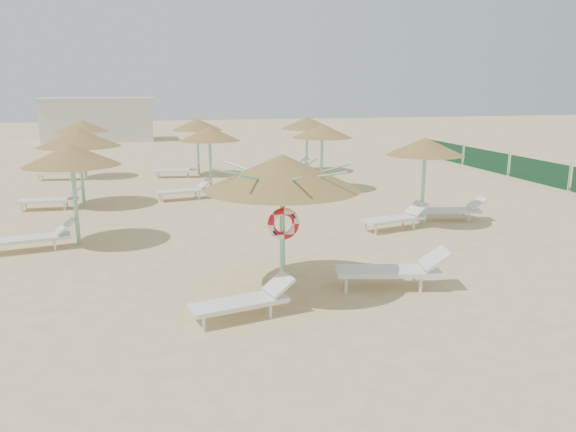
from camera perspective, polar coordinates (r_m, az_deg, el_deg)
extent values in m
plane|color=#D7C183|center=(11.82, -1.67, -7.30)|extent=(120.00, 120.00, 0.00)
cylinder|color=#7CD8B2|center=(11.40, -0.58, -1.88)|extent=(0.11, 0.11, 2.35)
cone|color=olive|center=(11.13, -0.60, 4.50)|extent=(3.13, 3.13, 0.70)
cylinder|color=#7CD8B2|center=(11.18, -0.59, 3.20)|extent=(0.20, 0.20, 0.12)
cylinder|color=#7CD8B2|center=(11.33, 2.96, 4.38)|extent=(1.41, 0.04, 0.36)
cylinder|color=#7CD8B2|center=(11.75, 1.26, 4.72)|extent=(1.03, 1.03, 0.36)
cylinder|color=#7CD8B2|center=(11.84, -1.40, 4.77)|extent=(0.04, 1.41, 0.36)
cylinder|color=#7CD8B2|center=(11.53, -3.65, 4.53)|extent=(1.03, 1.03, 0.36)
cylinder|color=#7CD8B2|center=(11.00, -4.26, 4.11)|extent=(1.41, 0.04, 0.36)
cylinder|color=#7CD8B2|center=(10.54, -2.66, 3.74)|extent=(1.03, 1.03, 0.36)
cylinder|color=#7CD8B2|center=(10.45, 0.31, 3.67)|extent=(0.04, 1.41, 0.36)
cylinder|color=#7CD8B2|center=(10.78, 2.67, 3.95)|extent=(1.03, 1.03, 0.36)
torus|color=red|center=(11.24, -0.47, -0.80)|extent=(0.66, 0.15, 0.66)
cylinder|color=white|center=(9.91, -8.54, -10.79)|extent=(0.06, 0.06, 0.26)
cylinder|color=white|center=(10.32, -9.36, -9.82)|extent=(0.06, 0.06, 0.26)
cylinder|color=white|center=(10.32, -1.78, -9.64)|extent=(0.06, 0.06, 0.26)
cylinder|color=white|center=(10.72, -2.84, -8.77)|extent=(0.06, 0.06, 0.26)
cube|color=white|center=(10.27, -4.98, -8.78)|extent=(1.86, 0.95, 0.07)
cube|color=white|center=(10.49, -0.93, -6.95)|extent=(0.56, 0.65, 0.34)
cylinder|color=white|center=(11.56, 5.94, -7.01)|extent=(0.07, 0.07, 0.32)
cylinder|color=white|center=(12.09, 5.63, -6.10)|extent=(0.07, 0.07, 0.32)
cylinder|color=white|center=(11.83, 13.33, -6.83)|extent=(0.07, 0.07, 0.32)
cylinder|color=white|center=(12.35, 12.70, -5.95)|extent=(0.07, 0.07, 0.32)
cube|color=white|center=(11.89, 10.14, -5.54)|extent=(2.24, 1.16, 0.09)
cube|color=white|center=(12.03, 14.69, -4.20)|extent=(0.69, 0.78, 0.41)
cylinder|color=#7CD8B2|center=(15.78, -20.79, 1.38)|extent=(0.11, 0.11, 2.30)
cone|color=olive|center=(15.59, -21.15, 5.82)|extent=(2.47, 2.47, 0.55)
cylinder|color=#7CD8B2|center=(15.62, -21.08, 4.97)|extent=(0.20, 0.20, 0.12)
cylinder|color=white|center=(15.55, -22.59, -2.77)|extent=(0.06, 0.06, 0.28)
cylinder|color=white|center=(16.04, -22.67, -2.31)|extent=(0.06, 0.06, 0.28)
cube|color=white|center=(15.75, -24.68, -2.09)|extent=(1.98, 0.96, 0.08)
cube|color=white|center=(15.70, -21.67, -0.95)|extent=(0.59, 0.68, 0.36)
cylinder|color=#7CD8B2|center=(20.87, -20.22, 4.10)|extent=(0.11, 0.11, 2.30)
cone|color=olive|center=(20.73, -20.49, 7.49)|extent=(2.79, 2.79, 0.63)
cylinder|color=#7CD8B2|center=(20.76, -20.44, 6.82)|extent=(0.20, 0.20, 0.12)
cylinder|color=white|center=(20.75, -25.42, 0.74)|extent=(0.06, 0.06, 0.28)
cylinder|color=white|center=(21.22, -25.10, 1.03)|extent=(0.06, 0.06, 0.28)
cylinder|color=white|center=(20.46, -21.76, 0.92)|extent=(0.06, 0.06, 0.28)
cylinder|color=white|center=(20.94, -21.52, 1.20)|extent=(0.06, 0.06, 0.28)
cube|color=white|center=(20.77, -23.17, 1.48)|extent=(1.93, 0.70, 0.08)
cube|color=white|center=(20.57, -20.91, 2.25)|extent=(0.51, 0.62, 0.36)
cylinder|color=#7CD8B2|center=(27.36, -20.01, 6.06)|extent=(0.11, 0.11, 2.30)
cone|color=olive|center=(27.25, -20.21, 8.62)|extent=(2.34, 2.34, 0.53)
cylinder|color=#7CD8B2|center=(27.27, -20.17, 8.15)|extent=(0.20, 0.20, 0.12)
cylinder|color=white|center=(27.21, -23.98, 3.54)|extent=(0.06, 0.06, 0.28)
cylinder|color=white|center=(27.69, -23.70, 3.71)|extent=(0.06, 0.06, 0.28)
cylinder|color=white|center=(26.86, -21.22, 3.67)|extent=(0.06, 0.06, 0.28)
cylinder|color=white|center=(27.34, -20.98, 3.84)|extent=(0.06, 0.06, 0.28)
cube|color=white|center=(27.21, -22.26, 4.08)|extent=(1.96, 0.83, 0.08)
cube|color=white|center=(26.97, -20.55, 4.66)|extent=(0.55, 0.65, 0.36)
cylinder|color=#7CD8B2|center=(21.50, -7.88, 5.02)|extent=(0.11, 0.11, 2.30)
cone|color=olive|center=(21.37, -7.98, 8.28)|extent=(2.30, 2.30, 0.52)
cylinder|color=#7CD8B2|center=(21.39, -7.96, 7.67)|extent=(0.20, 0.20, 0.12)
cylinder|color=white|center=(20.79, -12.62, 1.73)|extent=(0.06, 0.06, 0.28)
cylinder|color=white|center=(21.27, -12.89, 1.97)|extent=(0.06, 0.06, 0.28)
cylinder|color=white|center=(21.08, -9.02, 2.03)|extent=(0.06, 0.06, 0.28)
cylinder|color=white|center=(21.55, -9.36, 2.26)|extent=(0.06, 0.06, 0.28)
cube|color=white|center=(21.15, -10.65, 2.51)|extent=(1.98, 0.93, 0.08)
cube|color=white|center=(21.31, -8.45, 3.33)|extent=(0.58, 0.67, 0.36)
cylinder|color=#7CD8B2|center=(26.79, -9.12, 6.55)|extent=(0.11, 0.11, 2.30)
cone|color=olive|center=(26.68, -9.21, 9.17)|extent=(2.36, 2.36, 0.53)
cylinder|color=#7CD8B2|center=(26.70, -9.20, 8.68)|extent=(0.20, 0.20, 0.12)
cylinder|color=white|center=(26.30, -13.13, 4.03)|extent=(0.06, 0.06, 0.28)
cylinder|color=white|center=(26.80, -13.00, 4.20)|extent=(0.06, 0.06, 0.28)
cylinder|color=white|center=(26.16, -10.19, 4.12)|extent=(0.06, 0.06, 0.28)
cylinder|color=white|center=(26.66, -10.11, 4.29)|extent=(0.06, 0.06, 0.28)
cube|color=white|center=(26.43, -11.36, 4.56)|extent=(1.97, 0.88, 0.08)
cube|color=white|center=(26.33, -9.54, 5.13)|extent=(0.57, 0.66, 0.36)
cylinder|color=#7CD8B2|center=(17.34, 13.56, 2.86)|extent=(0.11, 0.11, 2.30)
cone|color=olive|center=(17.17, 13.78, 6.89)|extent=(2.29, 2.29, 0.52)
cylinder|color=#7CD8B2|center=(17.20, 13.74, 6.14)|extent=(0.20, 0.20, 0.12)
cylinder|color=white|center=(16.06, 8.92, -1.42)|extent=(0.06, 0.06, 0.28)
cylinder|color=white|center=(16.45, 7.90, -1.04)|extent=(0.06, 0.06, 0.28)
cylinder|color=white|center=(16.87, 12.64, -0.88)|extent=(0.06, 0.06, 0.28)
cylinder|color=white|center=(17.24, 11.59, -0.53)|extent=(0.06, 0.06, 0.28)
cube|color=white|center=(16.68, 10.67, -0.31)|extent=(1.99, 1.04, 0.08)
cube|color=white|center=(17.15, 12.96, 0.77)|extent=(0.61, 0.70, 0.36)
cylinder|color=white|center=(17.87, 13.79, -0.17)|extent=(0.06, 0.06, 0.28)
cylinder|color=white|center=(18.34, 13.41, 0.19)|extent=(0.06, 0.06, 0.28)
cylinder|color=white|center=(18.25, 17.90, -0.15)|extent=(0.06, 0.06, 0.28)
cylinder|color=white|center=(18.71, 17.42, 0.20)|extent=(0.06, 0.06, 0.28)
cube|color=white|center=(18.28, 16.06, 0.57)|extent=(1.99, 1.04, 0.08)
cube|color=white|center=(18.49, 18.63, 1.29)|extent=(0.61, 0.70, 0.36)
cylinder|color=#7CD8B2|center=(22.64, 3.44, 5.52)|extent=(0.11, 0.11, 2.30)
cone|color=olive|center=(22.51, 3.48, 8.63)|extent=(2.39, 2.39, 0.54)
cylinder|color=#7CD8B2|center=(22.53, 3.48, 8.04)|extent=(0.20, 0.20, 0.12)
cylinder|color=white|center=(21.75, -0.99, 2.54)|extent=(0.06, 0.06, 0.28)
cylinder|color=white|center=(22.24, -1.16, 2.77)|extent=(0.06, 0.06, 0.28)
cylinder|color=white|center=(21.97, 2.51, 2.63)|extent=(0.06, 0.06, 0.28)
cylinder|color=white|center=(22.45, 2.27, 2.86)|extent=(0.06, 0.06, 0.28)
cube|color=white|center=(22.08, 0.99, 3.17)|extent=(1.95, 0.79, 0.08)
cube|color=white|center=(22.20, 3.16, 3.83)|extent=(0.54, 0.64, 0.36)
cylinder|color=#7CD8B2|center=(27.50, 1.91, 6.87)|extent=(0.11, 0.11, 2.30)
cone|color=olive|center=(27.40, 1.93, 9.44)|extent=(2.55, 2.55, 0.57)
cylinder|color=#7CD8B2|center=(27.41, 1.93, 8.95)|extent=(0.20, 0.20, 0.12)
cylinder|color=white|center=(26.47, -1.56, 4.42)|extent=(0.06, 0.06, 0.28)
cylinder|color=white|center=(26.94, -1.91, 4.57)|extent=(0.06, 0.06, 0.28)
cylinder|color=white|center=(26.94, 1.16, 4.58)|extent=(0.06, 0.06, 0.28)
cylinder|color=white|center=(27.39, 0.77, 4.72)|extent=(0.06, 0.06, 0.28)
cube|color=white|center=(26.94, -0.13, 4.97)|extent=(1.96, 0.84, 0.08)
cube|color=white|center=(27.22, 1.55, 5.56)|extent=(0.55, 0.65, 0.36)
cube|color=silver|center=(46.06, -18.66, 9.14)|extent=(8.00, 4.00, 3.00)
cube|color=beige|center=(46.00, -18.81, 11.15)|extent=(8.40, 4.40, 0.25)
cube|color=#194C28|center=(26.71, 24.05, 4.16)|extent=(0.08, 3.80, 1.00)
cylinder|color=#7CD8B2|center=(25.25, 26.67, 3.56)|extent=(0.08, 0.08, 1.10)
cube|color=#194C28|center=(29.94, 19.40, 5.39)|extent=(0.08, 3.80, 1.00)
cylinder|color=#7CD8B2|center=(28.38, 21.48, 4.94)|extent=(0.08, 0.08, 1.10)
cube|color=#194C28|center=(33.33, 15.66, 6.36)|extent=(0.08, 3.80, 1.00)
cylinder|color=#7CD8B2|center=(31.70, 17.34, 6.02)|extent=(0.08, 0.08, 1.10)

